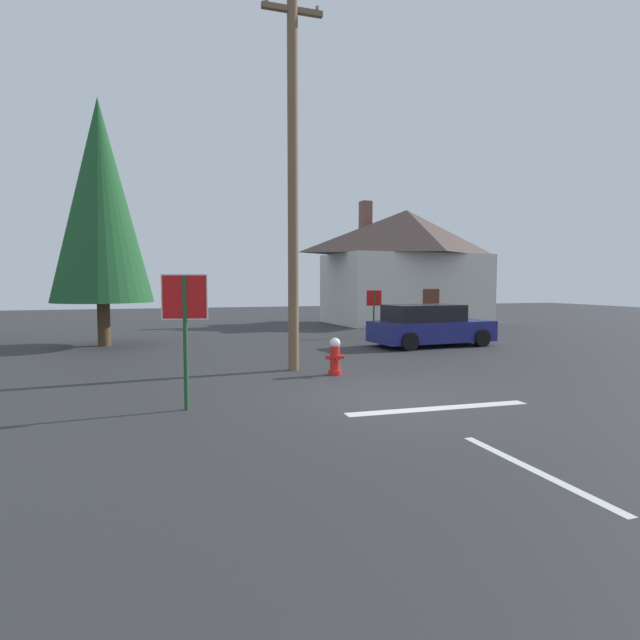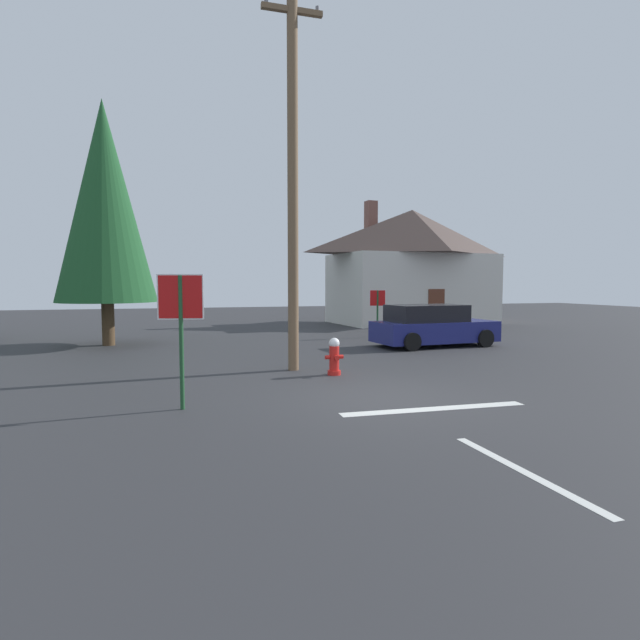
% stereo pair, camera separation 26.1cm
% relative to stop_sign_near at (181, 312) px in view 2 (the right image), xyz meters
% --- Properties ---
extents(ground_plane, '(80.00, 80.00, 0.10)m').
position_rel_stop_sign_near_xyz_m(ground_plane, '(4.03, -0.03, -1.84)').
color(ground_plane, '#2D2D30').
extents(lane_stop_bar, '(3.64, 0.43, 0.01)m').
position_rel_stop_sign_near_xyz_m(lane_stop_bar, '(4.46, -1.32, -1.79)').
color(lane_stop_bar, silver).
rests_on(lane_stop_bar, ground).
extents(lane_center_stripe, '(0.16, 2.80, 0.01)m').
position_rel_stop_sign_near_xyz_m(lane_center_stripe, '(3.93, -4.46, -1.79)').
color(lane_center_stripe, silver).
rests_on(lane_center_stripe, ground).
extents(stop_sign_near, '(0.81, 0.18, 2.49)m').
position_rel_stop_sign_near_xyz_m(stop_sign_near, '(0.00, 0.00, 0.00)').
color(stop_sign_near, '#1E4C28').
rests_on(stop_sign_near, ground).
extents(fire_hydrant, '(0.47, 0.41, 0.94)m').
position_rel_stop_sign_near_xyz_m(fire_hydrant, '(3.80, 2.58, -1.33)').
color(fire_hydrant, red).
rests_on(fire_hydrant, ground).
extents(utility_pole, '(1.60, 0.28, 9.87)m').
position_rel_stop_sign_near_xyz_m(utility_pole, '(2.99, 3.60, 3.32)').
color(utility_pole, brown).
rests_on(utility_pole, ground).
extents(stop_sign_far, '(0.69, 0.15, 2.03)m').
position_rel_stop_sign_near_xyz_m(stop_sign_far, '(8.44, 10.67, -0.36)').
color(stop_sign_far, '#1E4C28').
rests_on(stop_sign_far, ground).
extents(house, '(9.83, 6.24, 7.06)m').
position_rel_stop_sign_near_xyz_m(house, '(13.54, 17.63, 1.61)').
color(house, beige).
rests_on(house, ground).
extents(parked_car, '(4.62, 2.37, 1.53)m').
position_rel_stop_sign_near_xyz_m(parked_car, '(9.13, 7.18, -1.06)').
color(parked_car, navy).
rests_on(parked_car, ground).
extents(pine_tree_tall_left, '(3.60, 3.60, 9.00)m').
position_rel_stop_sign_near_xyz_m(pine_tree_tall_left, '(-2.32, 10.90, 3.50)').
color(pine_tree_tall_left, '#4C3823').
rests_on(pine_tree_tall_left, ground).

